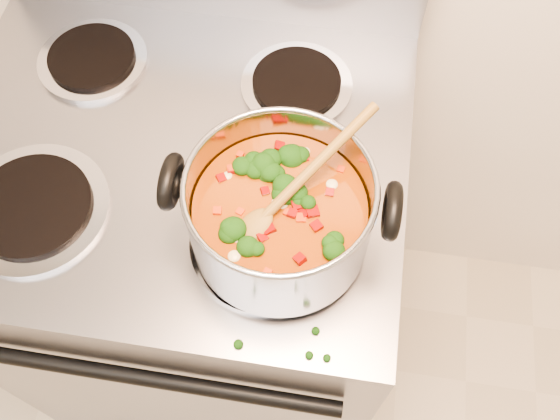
# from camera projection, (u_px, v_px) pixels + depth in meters

# --- Properties ---
(electric_range) EXTENTS (0.73, 0.66, 1.08)m
(electric_range) POSITION_uv_depth(u_px,v_px,m) (205.00, 263.00, 1.36)
(electric_range) COLOR gray
(electric_range) RESTS_ON ground
(stockpot) EXTENTS (0.30, 0.24, 0.15)m
(stockpot) POSITION_uv_depth(u_px,v_px,m) (280.00, 214.00, 0.81)
(stockpot) COLOR #A2A2A9
(stockpot) RESTS_ON electric_range
(wooden_spoon) EXTENTS (0.17, 0.20, 0.10)m
(wooden_spoon) POSITION_uv_depth(u_px,v_px,m) (285.00, 196.00, 0.78)
(wooden_spoon) COLOR brown
(wooden_spoon) RESTS_ON stockpot
(cooktop_crumbs) EXTENTS (0.27, 0.37, 0.01)m
(cooktop_crumbs) POSITION_uv_depth(u_px,v_px,m) (264.00, 257.00, 0.86)
(cooktop_crumbs) COLOR black
(cooktop_crumbs) RESTS_ON electric_range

